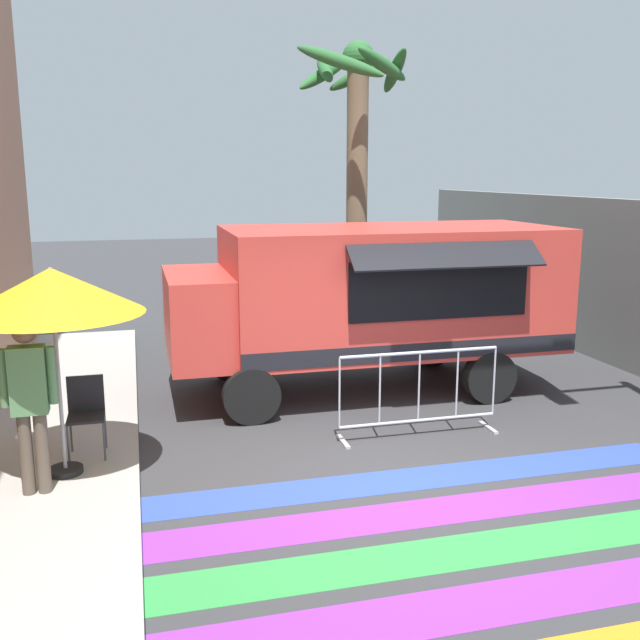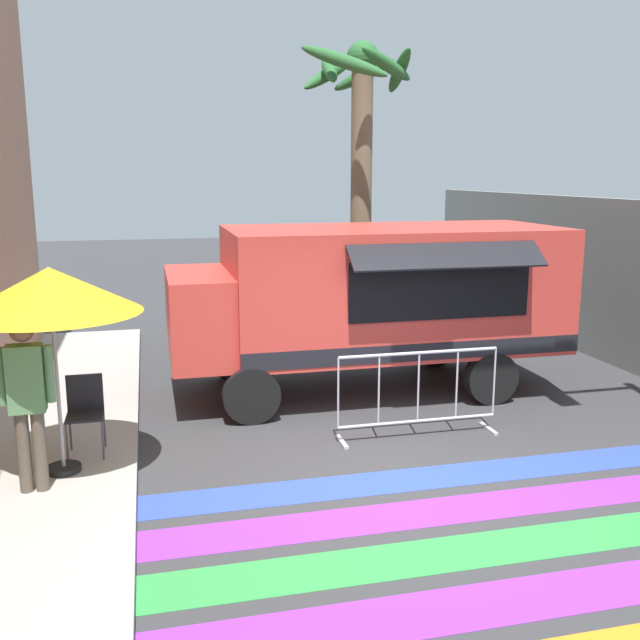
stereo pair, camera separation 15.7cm
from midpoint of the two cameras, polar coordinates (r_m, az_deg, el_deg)
name	(u,v)px [view 2 (the right image)]	position (r m, az deg, el deg)	size (l,w,h in m)	color
ground_plane	(400,484)	(7.83, 7.03, -12.92)	(60.00, 60.00, 0.00)	#38383A
crosswalk_painted	(457,552)	(6.65, 11.60, -17.75)	(6.40, 3.60, 0.01)	orange
food_truck	(364,294)	(10.60, 3.94, 2.12)	(5.75, 2.73, 2.47)	#D13D33
patio_umbrella	(50,291)	(7.69, -20.23, 2.17)	(1.84, 1.84, 2.20)	black
folding_chair	(85,407)	(8.50, -17.78, -6.63)	(0.40, 0.40, 0.89)	#4C4C51
vendor_person	(27,394)	(7.52, -21.84, -5.50)	(0.53, 0.23, 1.77)	brown
barricade_front	(418,394)	(9.00, 8.35, -5.92)	(2.09, 0.44, 1.10)	#B7BABF
palm_tree	(360,145)	(13.99, 3.56, 13.82)	(2.21, 2.54, 5.66)	#7A664C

